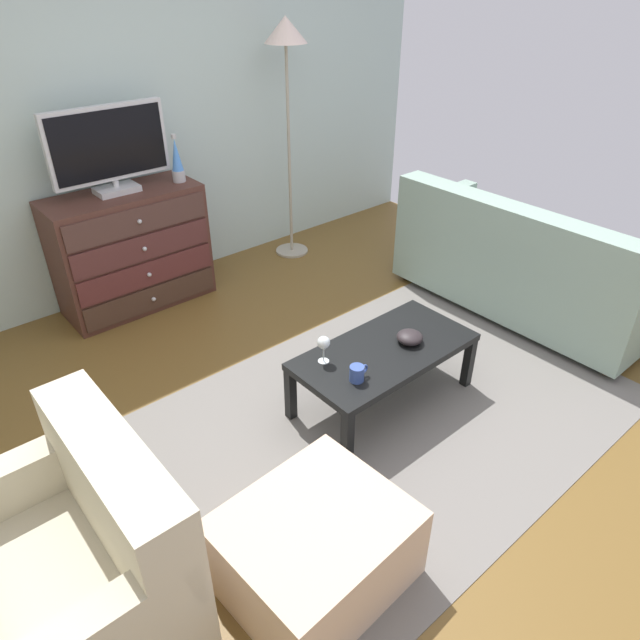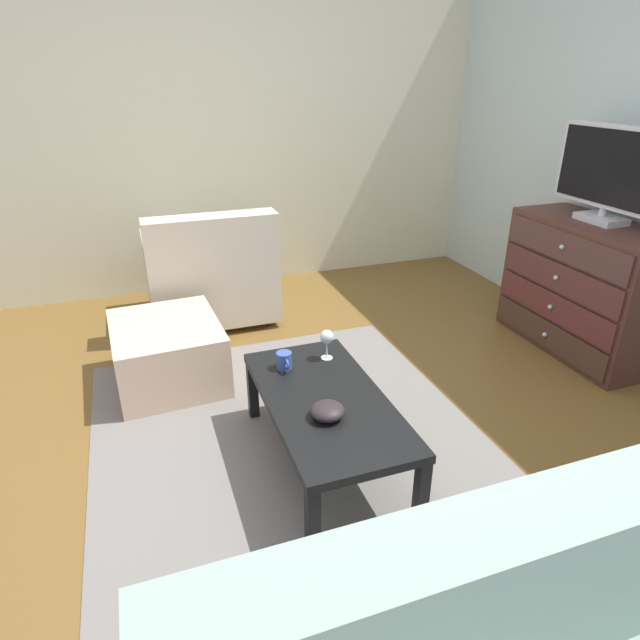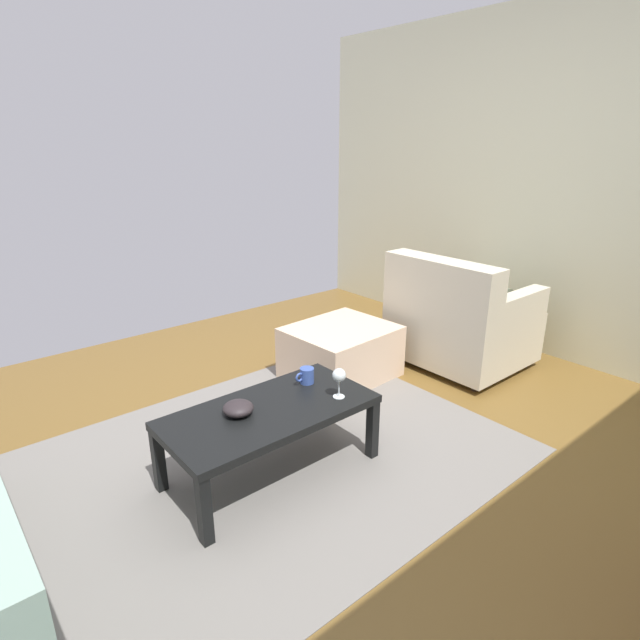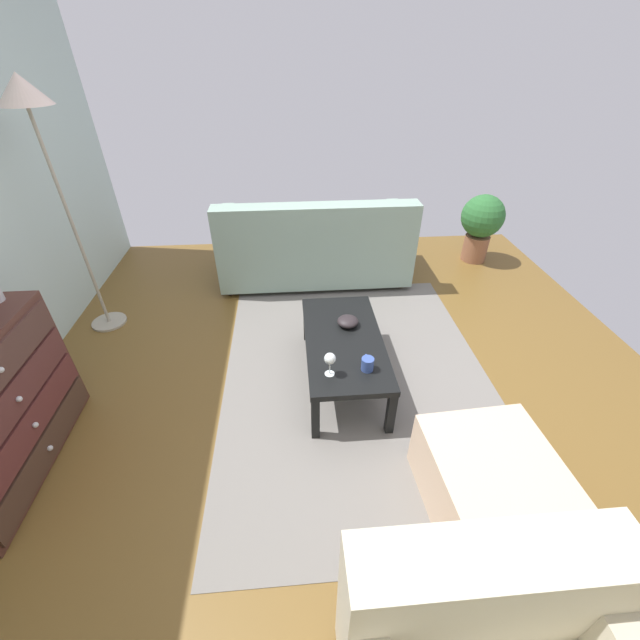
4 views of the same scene
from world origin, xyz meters
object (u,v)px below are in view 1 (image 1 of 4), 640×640
object	(u,v)px
coffee_table	(385,355)
standing_lamp	(286,55)
mug	(357,373)
couch_large	(524,266)
dresser	(132,250)
wine_glass	(324,343)
tv	(109,148)
armchair	(64,579)
bowl_decorative	(410,337)
lava_lamp	(177,161)
ottoman	(315,549)

from	to	relation	value
coffee_table	standing_lamp	world-z (taller)	standing_lamp
mug	couch_large	world-z (taller)	couch_large
dresser	wine_glass	xyz separation A→B (m)	(0.22, -1.84, 0.06)
coffee_table	wine_glass	size ratio (longest dim) A/B	6.61
tv	armchair	bearing A→B (deg)	-119.85
dresser	bowl_decorative	world-z (taller)	dresser
tv	wine_glass	size ratio (longest dim) A/B	5.06
bowl_decorative	standing_lamp	world-z (taller)	standing_lamp
armchair	standing_lamp	size ratio (longest dim) A/B	0.48
wine_glass	tv	bearing A→B (deg)	97.06
coffee_table	couch_large	xyz separation A→B (m)	(1.52, 0.10, 0.01)
dresser	couch_large	size ratio (longest dim) A/B	0.57
wine_glass	dresser	bearing A→B (deg)	96.89
mug	armchair	distance (m)	1.54
tv	lava_lamp	distance (m)	0.46
lava_lamp	armchair	size ratio (longest dim) A/B	0.37
ottoman	armchair	bearing A→B (deg)	154.33
standing_lamp	armchair	bearing A→B (deg)	-141.40
lava_lamp	coffee_table	distance (m)	2.05
mug	armchair	xyz separation A→B (m)	(-1.53, -0.12, -0.07)
lava_lamp	wine_glass	xyz separation A→B (m)	(-0.20, -1.80, -0.51)
coffee_table	lava_lamp	bearing A→B (deg)	94.02
coffee_table	dresser	bearing A→B (deg)	105.80
bowl_decorative	armchair	xyz separation A→B (m)	(-1.99, -0.17, -0.06)
mug	lava_lamp	bearing A→B (deg)	85.09
coffee_table	mug	xyz separation A→B (m)	(-0.31, -0.10, 0.09)
mug	bowl_decorative	size ratio (longest dim) A/B	0.77
tv	armchair	distance (m)	2.68
dresser	standing_lamp	size ratio (longest dim) A/B	0.57
tv	wine_glass	world-z (taller)	tv
tv	ottoman	bearing A→B (deg)	-99.91
mug	ottoman	size ratio (longest dim) A/B	0.16
wine_glass	armchair	world-z (taller)	armchair
dresser	mug	world-z (taller)	dresser
tv	dresser	bearing A→B (deg)	-70.47
tv	coffee_table	size ratio (longest dim) A/B	0.76
mug	couch_large	distance (m)	1.85
dresser	mug	distance (m)	2.09
ottoman	coffee_table	bearing A→B (deg)	30.91
lava_lamp	standing_lamp	distance (m)	1.15
lava_lamp	coffee_table	xyz separation A→B (m)	(0.14, -1.93, -0.67)
tv	wine_glass	bearing A→B (deg)	-82.94
bowl_decorative	ottoman	world-z (taller)	bowl_decorative
mug	coffee_table	bearing A→B (deg)	17.95
ottoman	standing_lamp	bearing A→B (deg)	53.59
standing_lamp	wine_glass	bearing A→B (deg)	-123.41
wine_glass	couch_large	distance (m)	1.87
bowl_decorative	wine_glass	bearing A→B (deg)	160.06
armchair	dresser	bearing A→B (deg)	59.73
wine_glass	lava_lamp	bearing A→B (deg)	83.65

